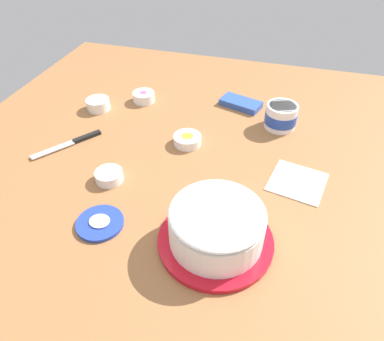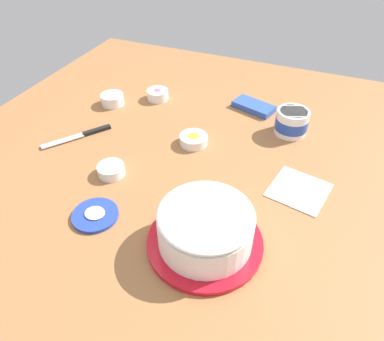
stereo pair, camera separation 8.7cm
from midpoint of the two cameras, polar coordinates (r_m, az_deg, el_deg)
The scene contains 11 objects.
ground_plane at distance 1.13m, azimuth -3.74°, elevation 2.60°, with size 1.54×1.54×0.00m, color #936038.
frosted_cake at distance 0.84m, azimuth 0.95°, elevation -9.12°, with size 0.28×0.28×0.12m.
frosting_tub at distance 1.26m, azimuth 12.15°, elevation 8.47°, with size 0.11×0.11×0.09m.
frosting_tub_lid at distance 0.95m, azimuth -17.10°, elevation -8.12°, with size 0.12×0.12×0.02m.
spreading_knife at distance 1.25m, azimuth -20.36°, elevation 4.24°, with size 0.16×0.20×0.01m.
sprinkle_bowl_green at distance 1.40m, azimuth -16.54°, elevation 10.10°, with size 0.09×0.09×0.04m.
sprinkle_bowl_rainbow at distance 1.42m, azimuth -9.52°, elevation 11.58°, with size 0.08×0.08×0.04m.
sprinkle_bowl_orange at distance 1.06m, azimuth -15.44°, elevation -0.92°, with size 0.08×0.08×0.03m.
sprinkle_bowl_yellow at distance 1.16m, azimuth -2.67°, elevation 4.89°, with size 0.09×0.09×0.03m.
candy_box_lower at distance 1.38m, azimuth 6.00°, elevation 10.60°, with size 0.15×0.08×0.02m, color #2D51B2.
paper_napkin at distance 1.06m, azimuth 14.30°, elevation -1.79°, with size 0.15×0.15×0.01m, color white.
Camera 1 is at (-0.28, 0.85, 0.69)m, focal length 33.32 mm.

